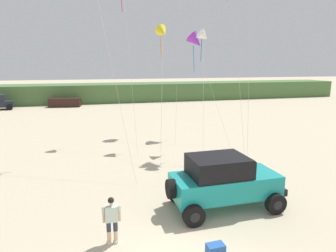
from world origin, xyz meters
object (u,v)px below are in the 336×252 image
at_px(distant_sedan, 65,102).
at_px(kite_orange_streamer, 204,37).
at_px(kite_yellow_diamond, 163,32).
at_px(jeep, 224,181).
at_px(kite_white_parafoil, 196,41).
at_px(person_watching, 112,218).
at_px(cooler_box, 215,250).

distance_m(distant_sedan, kite_orange_streamer, 27.23).
relative_size(distant_sedan, kite_yellow_diamond, 0.49).
xyz_separation_m(distant_sedan, kite_yellow_diamond, (8.72, -22.68, 7.42)).
xyz_separation_m(jeep, kite_white_parafoil, (3.12, 12.51, 6.47)).
xyz_separation_m(person_watching, cooler_box, (3.09, -1.45, -0.75)).
bearing_deg(cooler_box, jeep, 57.87).
distance_m(cooler_box, distant_sedan, 36.38).
xyz_separation_m(cooler_box, kite_orange_streamer, (4.00, 11.91, 7.53)).
xyz_separation_m(kite_yellow_diamond, kite_orange_streamer, (2.59, -1.04, -0.30)).
distance_m(person_watching, cooler_box, 3.50).
height_order(person_watching, cooler_box, person_watching).
distance_m(cooler_box, kite_white_parafoil, 17.72).
distance_m(jeep, person_watching, 4.86).
xyz_separation_m(jeep, kite_orange_streamer, (2.45, 9.06, 6.52)).
xyz_separation_m(cooler_box, kite_yellow_diamond, (1.41, 12.96, 7.83)).
bearing_deg(cooler_box, kite_orange_streamer, 67.86).
relative_size(kite_white_parafoil, kite_orange_streamer, 1.03).
height_order(jeep, distant_sedan, jeep).
distance_m(distant_sedan, kite_yellow_diamond, 25.41).
bearing_deg(kite_yellow_diamond, distant_sedan, 111.02).
xyz_separation_m(distant_sedan, kite_orange_streamer, (11.31, -23.73, 7.12)).
bearing_deg(kite_yellow_diamond, cooler_box, -96.21).
bearing_deg(jeep, cooler_box, -118.58).
relative_size(cooler_box, kite_white_parafoil, 0.07).
xyz_separation_m(jeep, kite_yellow_diamond, (-0.14, 10.10, 6.82)).
bearing_deg(person_watching, kite_white_parafoil, 60.81).
bearing_deg(person_watching, kite_orange_streamer, 55.84).
distance_m(cooler_box, kite_yellow_diamond, 15.20).
bearing_deg(distant_sedan, kite_white_parafoil, -52.27).
bearing_deg(kite_white_parafoil, jeep, -104.03).
distance_m(jeep, distant_sedan, 33.96).
bearing_deg(distant_sedan, kite_orange_streamer, -57.37).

